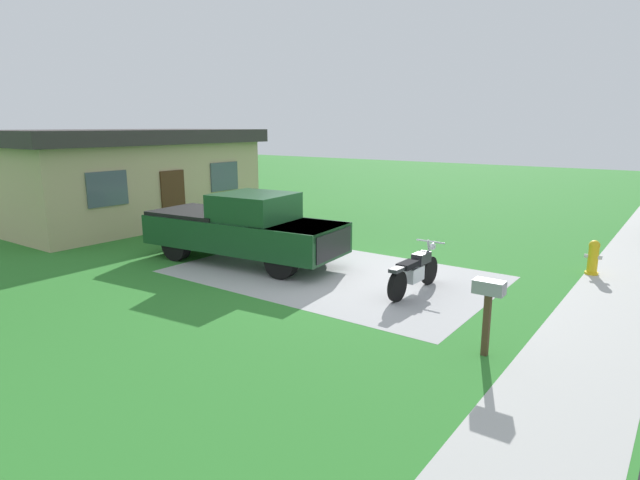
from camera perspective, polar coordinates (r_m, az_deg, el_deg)
ground_plane at (r=13.08m, az=1.42°, el=-3.77°), size 80.00×80.00×0.00m
driveway_pad at (r=13.08m, az=1.42°, el=-3.75°), size 4.99×7.78×0.01m
sidewalk_strip at (r=11.03m, az=28.34°, el=-8.40°), size 36.00×1.80×0.01m
motorcycle at (r=11.78m, az=10.32°, el=-3.40°), size 2.21×0.70×1.09m
pickup_truck at (r=14.25m, az=-8.57°, el=1.39°), size 2.54×5.78×1.90m
fire_hydrant at (r=14.65m, az=27.73°, el=-1.72°), size 0.32×0.40×0.87m
mailbox at (r=8.72m, az=17.95°, el=-6.01°), size 0.26×0.48×1.26m
neighbor_house at (r=21.26m, az=-20.15°, el=6.65°), size 9.60×5.60×3.50m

